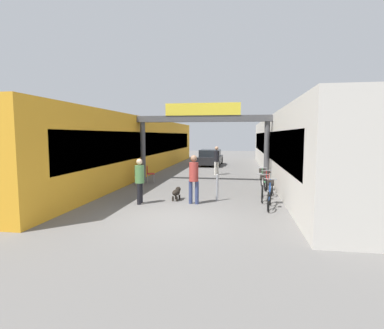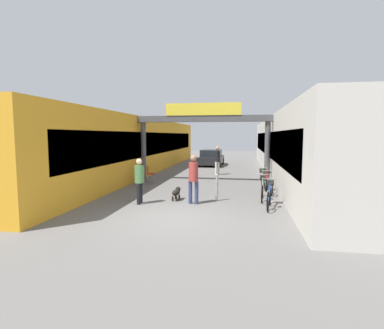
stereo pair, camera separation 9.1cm
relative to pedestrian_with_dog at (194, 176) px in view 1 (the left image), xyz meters
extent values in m
plane|color=#605E5B|center=(-0.32, -2.00, -1.04)|extent=(80.00, 80.00, 0.00)
cube|color=gold|center=(-5.42, 9.00, 0.76)|extent=(3.00, 26.00, 3.60)
cube|color=black|center=(-3.94, 9.00, 0.94)|extent=(0.04, 23.40, 1.44)
cube|color=beige|center=(4.78, 9.00, 0.76)|extent=(3.00, 26.00, 3.60)
cube|color=black|center=(3.30, 9.00, 0.94)|extent=(0.04, 23.40, 1.44)
cylinder|color=#4C4C4F|center=(-3.67, 5.22, 0.57)|extent=(0.28, 0.28, 3.23)
cylinder|color=#4C4C4F|center=(3.03, 5.22, 0.57)|extent=(0.28, 0.28, 3.23)
cube|color=#4C4C4F|center=(-0.32, 5.22, 2.36)|extent=(7.40, 0.44, 0.33)
cube|color=yellow|center=(-0.32, 5.02, 2.84)|extent=(3.96, 0.10, 0.64)
cylinder|color=navy|center=(-0.12, 0.02, -0.62)|extent=(0.16, 0.16, 0.84)
cylinder|color=navy|center=(0.12, -0.02, -0.62)|extent=(0.16, 0.16, 0.84)
cylinder|color=#99332D|center=(0.00, 0.00, 0.15)|extent=(0.39, 0.39, 0.69)
sphere|color=#8C664C|center=(0.00, 0.00, 0.64)|extent=(0.27, 0.27, 0.24)
cylinder|color=black|center=(-1.96, -0.43, -0.65)|extent=(0.14, 0.14, 0.78)
cylinder|color=black|center=(-1.96, -0.19, -0.65)|extent=(0.14, 0.14, 0.78)
cylinder|color=#4C7F47|center=(-1.96, -0.31, 0.06)|extent=(0.35, 0.35, 0.64)
sphere|color=beige|center=(-1.96, -0.31, 0.52)|extent=(0.22, 0.22, 0.22)
cylinder|color=silver|center=(0.12, 8.17, -0.62)|extent=(0.20, 0.20, 0.85)
cylinder|color=silver|center=(0.26, 8.37, -0.62)|extent=(0.20, 0.20, 0.85)
cylinder|color=black|center=(0.19, 8.27, 0.16)|extent=(0.47, 0.47, 0.70)
sphere|color=tan|center=(0.19, 8.27, 0.65)|extent=(0.33, 0.33, 0.24)
ellipsoid|color=black|center=(-0.76, 0.47, -0.73)|extent=(0.31, 0.61, 0.24)
sphere|color=black|center=(-0.74, 0.74, -0.65)|extent=(0.22, 0.22, 0.20)
sphere|color=white|center=(-0.75, 0.65, -0.75)|extent=(0.16, 0.16, 0.14)
cylinder|color=black|center=(-0.83, 0.66, -0.95)|extent=(0.08, 0.08, 0.19)
cylinder|color=black|center=(-0.67, 0.64, -0.95)|extent=(0.08, 0.08, 0.19)
cylinder|color=black|center=(-0.86, 0.30, -0.95)|extent=(0.08, 0.08, 0.19)
cylinder|color=black|center=(-0.70, 0.29, -0.95)|extent=(0.08, 0.08, 0.19)
torus|color=black|center=(2.77, 0.28, -0.71)|extent=(0.15, 0.67, 0.67)
torus|color=black|center=(2.62, -0.73, -0.71)|extent=(0.15, 0.67, 0.67)
cube|color=#234C9E|center=(2.69, -0.22, -0.53)|extent=(0.18, 0.94, 0.34)
cylinder|color=#234C9E|center=(2.67, -0.34, -0.31)|extent=(0.04, 0.04, 0.42)
cube|color=black|center=(2.67, -0.34, -0.09)|extent=(0.13, 0.23, 0.05)
cylinder|color=#234C9E|center=(2.76, 0.22, -0.33)|extent=(0.04, 0.04, 0.46)
cylinder|color=gray|center=(2.76, 0.22, -0.09)|extent=(0.46, 0.10, 0.03)
cube|color=#332D28|center=(2.79, 0.42, -0.25)|extent=(0.27, 0.23, 0.20)
torus|color=black|center=(2.59, 1.60, -0.71)|extent=(0.11, 0.67, 0.67)
torus|color=black|center=(2.50, 0.58, -0.71)|extent=(0.11, 0.67, 0.67)
cube|color=beige|center=(2.55, 1.09, -0.53)|extent=(0.12, 0.94, 0.34)
cylinder|color=beige|center=(2.53, 0.97, -0.31)|extent=(0.03, 0.03, 0.42)
cube|color=black|center=(2.53, 0.97, -0.09)|extent=(0.12, 0.23, 0.05)
cylinder|color=beige|center=(2.59, 1.54, -0.33)|extent=(0.03, 0.03, 0.46)
cylinder|color=gray|center=(2.59, 1.54, -0.09)|extent=(0.46, 0.07, 0.03)
cube|color=#332D28|center=(2.60, 1.73, -0.25)|extent=(0.26, 0.22, 0.20)
torus|color=black|center=(2.83, 2.96, -0.71)|extent=(0.12, 0.67, 0.67)
torus|color=black|center=(2.95, 1.94, -0.71)|extent=(0.12, 0.67, 0.67)
cube|color=red|center=(2.89, 2.45, -0.53)|extent=(0.14, 0.94, 0.34)
cylinder|color=red|center=(2.90, 2.33, -0.31)|extent=(0.04, 0.04, 0.42)
cube|color=black|center=(2.90, 2.33, -0.09)|extent=(0.12, 0.23, 0.05)
cylinder|color=red|center=(2.84, 2.90, -0.33)|extent=(0.04, 0.04, 0.46)
cylinder|color=gray|center=(2.84, 2.90, -0.09)|extent=(0.46, 0.08, 0.03)
cube|color=#332D28|center=(2.82, 3.09, -0.25)|extent=(0.26, 0.22, 0.20)
torus|color=black|center=(2.74, 4.07, -0.71)|extent=(0.10, 0.67, 0.67)
torus|color=black|center=(2.81, 3.05, -0.71)|extent=(0.10, 0.67, 0.67)
cube|color=#338C4C|center=(2.77, 3.56, -0.53)|extent=(0.10, 0.94, 0.34)
cylinder|color=#338C4C|center=(2.78, 3.44, -0.31)|extent=(0.03, 0.03, 0.42)
cube|color=black|center=(2.78, 3.44, -0.09)|extent=(0.12, 0.23, 0.05)
cylinder|color=#338C4C|center=(2.74, 4.01, -0.33)|extent=(0.03, 0.03, 0.46)
cylinder|color=gray|center=(2.74, 4.01, -0.09)|extent=(0.46, 0.06, 0.03)
cube|color=#332D28|center=(2.73, 4.21, -0.25)|extent=(0.25, 0.22, 0.20)
cylinder|color=gray|center=(0.81, 0.65, -0.56)|extent=(0.10, 0.10, 0.96)
sphere|color=gray|center=(0.81, 0.65, -0.05)|extent=(0.10, 0.10, 0.10)
cylinder|color=gray|center=(-3.60, 3.69, -0.82)|extent=(0.04, 0.04, 0.45)
cylinder|color=gray|center=(-3.32, 3.89, -0.82)|extent=(0.04, 0.04, 0.45)
cylinder|color=gray|center=(-3.39, 3.42, -0.82)|extent=(0.04, 0.04, 0.45)
cylinder|color=gray|center=(-3.12, 3.62, -0.82)|extent=(0.04, 0.04, 0.45)
cube|color=olive|center=(-3.36, 3.66, -0.57)|extent=(0.56, 0.56, 0.04)
cube|color=olive|center=(-3.25, 3.51, -0.35)|extent=(0.35, 0.27, 0.40)
cylinder|color=gray|center=(-2.95, 4.81, -0.82)|extent=(0.04, 0.04, 0.45)
cylinder|color=gray|center=(-2.83, 4.49, -0.82)|extent=(0.04, 0.04, 0.45)
cylinder|color=gray|center=(-3.27, 4.70, -0.82)|extent=(0.04, 0.04, 0.45)
cylinder|color=gray|center=(-3.15, 4.38, -0.82)|extent=(0.04, 0.04, 0.45)
cube|color=#B2231E|center=(-3.05, 4.60, -0.57)|extent=(0.51, 0.51, 0.04)
cube|color=#B2231E|center=(-3.22, 4.53, -0.35)|extent=(0.17, 0.39, 0.40)
cube|color=black|center=(-0.80, 14.24, -0.56)|extent=(1.89, 4.06, 0.60)
cube|color=#1E2328|center=(-0.81, 14.09, 0.01)|extent=(1.65, 2.25, 0.55)
cylinder|color=black|center=(-1.55, 15.72, -0.74)|extent=(0.22, 0.61, 0.60)
cylinder|color=black|center=(0.04, 15.66, -0.74)|extent=(0.22, 0.61, 0.60)
cylinder|color=black|center=(-1.65, 12.82, -0.74)|extent=(0.22, 0.61, 0.60)
cylinder|color=black|center=(-0.06, 12.77, -0.74)|extent=(0.22, 0.61, 0.60)
camera|label=1|loc=(1.67, -10.72, 1.48)|focal=28.00mm
camera|label=2|loc=(1.76, -10.71, 1.48)|focal=28.00mm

